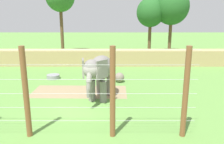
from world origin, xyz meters
name	(u,v)px	position (x,y,z in m)	size (l,w,h in m)	color
ground_plane	(80,110)	(0.00, 0.00, 0.00)	(120.00, 120.00, 0.00)	#609342
dirt_patch	(80,91)	(-0.45, 3.36, 0.00)	(6.73, 2.85, 0.01)	#937F5B
embankment_wall	(96,57)	(0.00, 12.34, 0.83)	(36.00, 1.80, 1.67)	tan
elephant	(100,71)	(1.08, 1.87, 1.91)	(2.13, 3.77, 2.88)	gray
enrichment_ball	(120,77)	(2.50, 5.76, 0.39)	(0.79, 0.79, 0.79)	gray
cable_fence	(70,93)	(0.01, -2.83, 2.07)	(11.20, 0.25, 4.13)	brown
water_tub	(54,77)	(-3.20, 6.79, 0.18)	(1.10, 1.10, 0.35)	gray
tree_left_of_centre	(151,13)	(7.13, 19.81, 5.64)	(3.78, 3.78, 7.68)	brown
tree_behind_wall	(173,7)	(9.94, 19.70, 6.40)	(4.64, 4.64, 8.87)	brown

